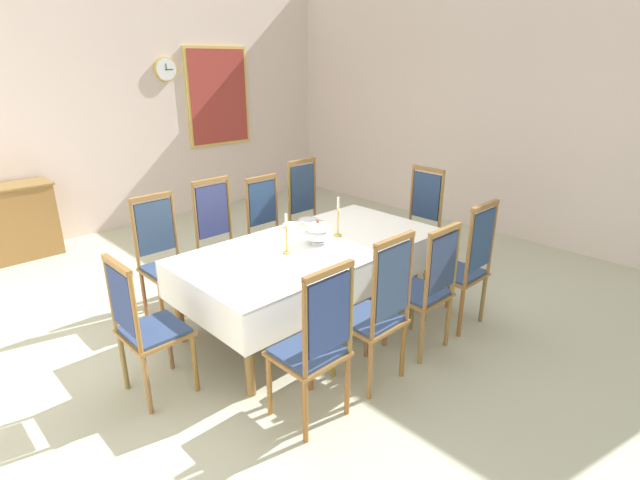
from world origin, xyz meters
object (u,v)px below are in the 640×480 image
object	(u,v)px
chair_north_a	(164,257)
chair_south_b	(377,310)
chair_south_a	(315,344)
chair_north_c	(270,228)
soup_tureen	(318,232)
dining_table	(314,252)
chair_south_c	(426,287)
chair_south_d	(465,264)
chair_head_west	(145,325)
bowl_near_left	(291,225)
chair_north_d	(309,213)
spoon_primary	(297,224)
spoon_secondary	(315,218)
framed_painting	(218,97)
bowl_near_right	(308,220)
candlestick_east	(338,220)
mounted_clock	(165,69)
candlestick_west	(287,238)
chair_head_east	(418,221)
chair_north_b	(221,239)

from	to	relation	value
chair_north_a	chair_south_b	distance (m)	2.11
chair_south_a	chair_north_c	xyz separation A→B (m)	(1.23, 2.02, -0.01)
chair_north_a	soup_tureen	bearing A→B (deg)	134.39
dining_table	chair_south_c	size ratio (longest dim) A/B	2.16
chair_north_a	chair_south_d	world-z (taller)	chair_south_d
dining_table	chair_head_west	world-z (taller)	chair_head_west
chair_south_d	bowl_near_left	distance (m)	1.68
chair_south_c	chair_south_d	world-z (taller)	chair_south_d
chair_north_d	spoon_primary	world-z (taller)	chair_north_d
chair_head_west	spoon_primary	xyz separation A→B (m)	(1.86, 0.53, 0.18)
chair_south_d	spoon_secondary	world-z (taller)	chair_south_d
chair_north_d	framed_painting	size ratio (longest dim) A/B	0.83
bowl_near_right	chair_north_d	bearing A→B (deg)	46.36
chair_south_b	chair_south_a	bearing A→B (deg)	179.79
chair_north_a	soup_tureen	distance (m)	1.43
framed_painting	candlestick_east	bearing A→B (deg)	-108.13
mounted_clock	chair_head_west	bearing A→B (deg)	-121.13
chair_south_c	chair_north_d	bearing A→B (deg)	73.89
candlestick_east	mounted_clock	world-z (taller)	mounted_clock
chair_head_west	soup_tureen	xyz separation A→B (m)	(1.65, 0.00, 0.28)
candlestick_west	chair_north_c	bearing A→B (deg)	58.94
chair_head_east	candlestick_west	size ratio (longest dim) A/B	3.38
chair_head_west	chair_head_east	world-z (taller)	chair_head_east
chair_south_c	dining_table	bearing A→B (deg)	106.48
chair_south_c	soup_tureen	xyz separation A→B (m)	(-0.24, 1.01, 0.27)
candlestick_west	bowl_near_right	size ratio (longest dim) A/B	1.86
dining_table	bowl_near_right	distance (m)	0.64
chair_north_a	spoon_primary	size ratio (longest dim) A/B	6.46
dining_table	chair_north_c	bearing A→B (deg)	73.54
chair_south_a	chair_north_c	distance (m)	2.36
soup_tureen	chair_north_a	bearing A→B (deg)	134.39
chair_south_d	chair_north_d	distance (m)	2.02
chair_south_a	candlestick_east	world-z (taller)	chair_south_a
chair_head_east	bowl_near_left	xyz separation A→B (m)	(-1.44, 0.50, 0.17)
chair_south_a	bowl_near_left	xyz separation A→B (m)	(1.09, 1.51, 0.18)
chair_north_a	candlestick_west	size ratio (longest dim) A/B	3.29
chair_south_b	chair_south_d	bearing A→B (deg)	0.03
chair_head_west	spoon_secondary	bearing A→B (deg)	103.97
chair_south_d	candlestick_east	bearing A→B (deg)	119.51
chair_north_b	mounted_clock	world-z (taller)	mounted_clock
chair_north_b	bowl_near_left	world-z (taller)	chair_north_b
chair_head_west	chair_head_east	xyz separation A→B (m)	(3.20, 0.00, 0.04)
chair_north_c	soup_tureen	distance (m)	1.07
chair_south_d	spoon_primary	xyz separation A→B (m)	(-0.62, 1.54, 0.15)
soup_tureen	candlestick_east	distance (m)	0.26
soup_tureen	dining_table	bearing A→B (deg)	180.00
candlestick_east	bowl_near_left	xyz separation A→B (m)	(-0.15, 0.50, -0.13)
chair_south_c	candlestick_west	distance (m)	1.21
chair_north_d	chair_north_b	bearing A→B (deg)	0.08
bowl_near_left	mounted_clock	size ratio (longest dim) A/B	0.46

